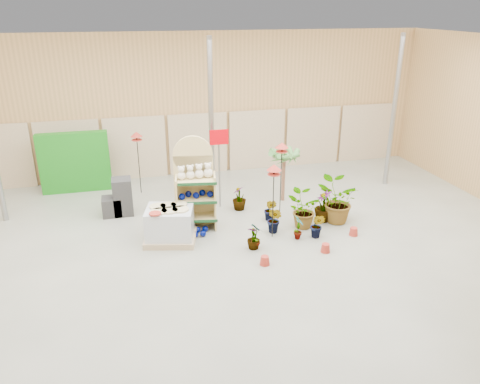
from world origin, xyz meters
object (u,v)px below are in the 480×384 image
object	(u,v)px
pallet_stack	(170,225)
bird_table_front	(274,170)
display_shelf	(195,187)
potted_plant_2	(302,210)

from	to	relation	value
pallet_stack	bird_table_front	distance (m)	2.76
display_shelf	potted_plant_2	bearing A→B (deg)	-6.76
pallet_stack	potted_plant_2	bearing A→B (deg)	12.10
display_shelf	pallet_stack	distance (m)	1.16
display_shelf	bird_table_front	xyz separation A→B (m)	(1.69, -1.05, 0.65)
bird_table_front	potted_plant_2	xyz separation A→B (m)	(0.87, 0.33, -1.25)
bird_table_front	pallet_stack	bearing A→B (deg)	170.58
display_shelf	potted_plant_2	xyz separation A→B (m)	(2.56, -0.72, -0.60)
potted_plant_2	bird_table_front	bearing A→B (deg)	-159.26
bird_table_front	potted_plant_2	size ratio (longest dim) A/B	1.98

